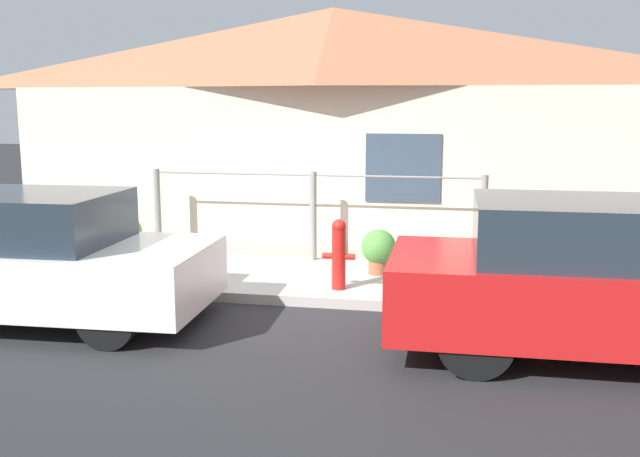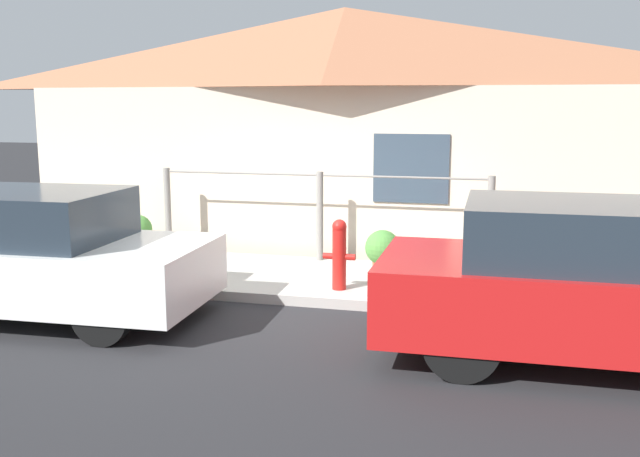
{
  "view_description": "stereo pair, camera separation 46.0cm",
  "coord_description": "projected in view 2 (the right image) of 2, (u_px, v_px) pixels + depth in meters",
  "views": [
    {
      "loc": [
        2.08,
        -7.94,
        2.38
      ],
      "look_at": [
        0.44,
        0.3,
        0.9
      ],
      "focal_mm": 40.0,
      "sensor_mm": 36.0,
      "label": 1
    },
    {
      "loc": [
        2.53,
        -7.84,
        2.38
      ],
      "look_at": [
        0.44,
        0.3,
        0.9
      ],
      "focal_mm": 40.0,
      "sensor_mm": 36.0,
      "label": 2
    }
  ],
  "objects": [
    {
      "name": "potted_plant_by_fence",
      "position": [
        138.0,
        232.0,
        10.87
      ],
      "size": [
        0.43,
        0.43,
        0.58
      ],
      "color": "#9E5638",
      "rests_on": "sidewalk"
    },
    {
      "name": "potted_plant_corner",
      "position": [
        544.0,
        258.0,
        8.9
      ],
      "size": [
        0.51,
        0.51,
        0.64
      ],
      "color": "brown",
      "rests_on": "sidewalk"
    },
    {
      "name": "car_left",
      "position": [
        32.0,
        255.0,
        7.98
      ],
      "size": [
        3.95,
        1.88,
        1.43
      ],
      "rotation": [
        0.0,
        0.0,
        0.04
      ],
      "color": "white",
      "rests_on": "ground_plane"
    },
    {
      "name": "potted_plant_near_hydrant",
      "position": [
        382.0,
        250.0,
        9.45
      ],
      "size": [
        0.47,
        0.47,
        0.6
      ],
      "color": "#9E5638",
      "rests_on": "sidewalk"
    },
    {
      "name": "house",
      "position": [
        343.0,
        60.0,
        11.31
      ],
      "size": [
        10.34,
        2.23,
        3.88
      ],
      "color": "beige",
      "rests_on": "ground_plane"
    },
    {
      "name": "sidewalk",
      "position": [
        303.0,
        279.0,
        9.53
      ],
      "size": [
        24.0,
        2.16,
        0.13
      ],
      "color": "#B2AFA8",
      "rests_on": "ground_plane"
    },
    {
      "name": "car_right",
      "position": [
        610.0,
        285.0,
        6.49
      ],
      "size": [
        4.29,
        1.79,
        1.5
      ],
      "rotation": [
        0.0,
        0.0,
        0.01
      ],
      "color": "red",
      "rests_on": "ground_plane"
    },
    {
      "name": "fence",
      "position": [
        320.0,
        212.0,
        10.28
      ],
      "size": [
        4.9,
        0.1,
        1.29
      ],
      "color": "gray",
      "rests_on": "sidewalk"
    },
    {
      "name": "fire_hydrant",
      "position": [
        339.0,
        253.0,
        8.68
      ],
      "size": [
        0.4,
        0.18,
        0.87
      ],
      "color": "red",
      "rests_on": "sidewalk"
    },
    {
      "name": "ground_plane",
      "position": [
        278.0,
        305.0,
        8.51
      ],
      "size": [
        60.0,
        60.0,
        0.0
      ],
      "primitive_type": "plane",
      "color": "#262628"
    }
  ]
}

